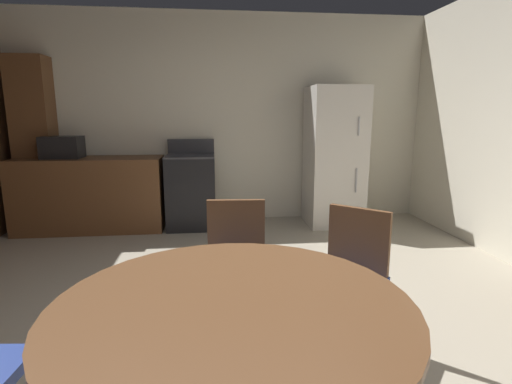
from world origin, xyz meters
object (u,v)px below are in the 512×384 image
at_px(chair_north, 236,259).
at_px(chair_northeast, 350,272).
at_px(dining_table, 233,340).
at_px(refrigerator, 334,157).
at_px(microwave, 62,147).
at_px(oven_range, 191,191).

xyz_separation_m(chair_north, chair_northeast, (0.66, -0.28, 0.00)).
bearing_deg(chair_north, dining_table, 0.00).
height_order(refrigerator, chair_northeast, refrigerator).
height_order(microwave, dining_table, microwave).
bearing_deg(refrigerator, chair_northeast, -105.38).
xyz_separation_m(oven_range, dining_table, (0.34, -3.62, 0.14)).
distance_m(refrigerator, chair_northeast, 2.89).
height_order(dining_table, chair_north, chair_north).
bearing_deg(chair_north, oven_range, -166.66).
relative_size(chair_north, chair_northeast, 1.00).
bearing_deg(chair_northeast, oven_range, -116.83).
relative_size(refrigerator, microwave, 4.00).
xyz_separation_m(oven_range, refrigerator, (1.83, -0.05, 0.41)).
bearing_deg(chair_northeast, dining_table, 0.00).
distance_m(oven_range, dining_table, 3.64).
distance_m(dining_table, chair_northeast, 1.09).
bearing_deg(oven_range, refrigerator, -1.68).
xyz_separation_m(dining_table, chair_northeast, (0.73, 0.81, -0.11)).
distance_m(refrigerator, chair_north, 2.88).
relative_size(dining_table, chair_north, 1.50).
bearing_deg(chair_northeast, microwave, -95.15).
bearing_deg(dining_table, chair_north, 86.01).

